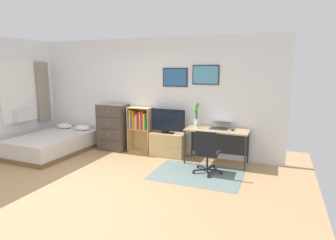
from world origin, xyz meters
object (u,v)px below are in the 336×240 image
object	(u,v)px
bookshelf	(139,125)
computer_mouse	(233,130)
bed	(53,144)
desk	(218,135)
laptop	(220,125)
wine_glass	(197,122)
office_chair	(207,151)
television	(168,121)
tv_stand	(168,144)
bamboo_vase	(196,114)
dresser	(113,127)

from	to	relation	value
bookshelf	computer_mouse	distance (m)	2.23
bed	bookshelf	size ratio (longest dim) A/B	1.85
desk	laptop	bearing A→B (deg)	41.44
bed	wine_glass	size ratio (longest dim) A/B	11.18
office_chair	wine_glass	distance (m)	0.88
bed	desk	distance (m)	3.90
bookshelf	laptop	distance (m)	1.95
television	desk	world-z (taller)	television
bed	computer_mouse	size ratio (longest dim) A/B	19.34
bed	tv_stand	bearing A→B (deg)	17.74
computer_mouse	bamboo_vase	bearing A→B (deg)	168.66
desk	laptop	world-z (taller)	laptop
television	laptop	size ratio (longest dim) A/B	1.79
wine_glass	television	bearing A→B (deg)	170.72
bed	television	distance (m)	2.83
wine_glass	bamboo_vase	bearing A→B (deg)	108.27
tv_stand	bamboo_vase	distance (m)	0.98
bed	bookshelf	xyz separation A→B (m)	(1.90, 0.83, 0.44)
bookshelf	laptop	world-z (taller)	bookshelf
dresser	wine_glass	world-z (taller)	dresser
desk	computer_mouse	xyz separation A→B (m)	(0.32, -0.08, 0.15)
dresser	laptop	bearing A→B (deg)	0.77
dresser	bookshelf	size ratio (longest dim) A/B	1.05
television	bamboo_vase	world-z (taller)	bamboo_vase
desk	laptop	xyz separation A→B (m)	(0.04, 0.03, 0.20)
dresser	computer_mouse	size ratio (longest dim) A/B	10.95
computer_mouse	wine_glass	distance (m)	0.77
television	bookshelf	bearing A→B (deg)	175.03
bookshelf	desk	size ratio (longest dim) A/B	0.83
bamboo_vase	wine_glass	distance (m)	0.26
bookshelf	television	xyz separation A→B (m)	(0.76, -0.07, 0.15)
tv_stand	computer_mouse	bearing A→B (deg)	-3.74
desk	computer_mouse	distance (m)	0.37
bed	computer_mouse	bearing A→B (deg)	10.73
tv_stand	laptop	distance (m)	1.30
television	laptop	xyz separation A→B (m)	(1.19, 0.04, -0.01)
computer_mouse	dresser	bearing A→B (deg)	178.42
desk	wine_glass	distance (m)	0.53
desk	wine_glass	bearing A→B (deg)	-164.08
desk	bookshelf	bearing A→B (deg)	178.27
office_chair	laptop	bearing A→B (deg)	83.06
bookshelf	bed	bearing A→B (deg)	-156.37
office_chair	bamboo_vase	xyz separation A→B (m)	(-0.46, 0.87, 0.55)
bed	laptop	xyz separation A→B (m)	(3.85, 0.81, 0.58)
bed	desk	xyz separation A→B (m)	(3.81, 0.78, 0.38)
bamboo_vase	computer_mouse	bearing A→B (deg)	-11.34
dresser	computer_mouse	xyz separation A→B (m)	(2.93, -0.08, 0.19)
television	desk	bearing A→B (deg)	0.41
television	computer_mouse	size ratio (longest dim) A/B	7.84
dresser	office_chair	xyz separation A→B (m)	(2.56, -0.79, -0.11)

